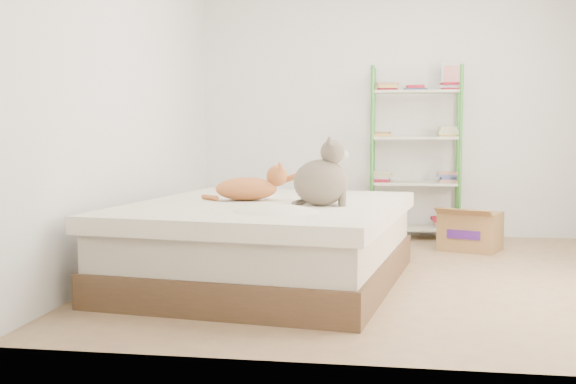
% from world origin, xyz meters
% --- Properties ---
extents(room, '(3.81, 4.21, 2.61)m').
position_xyz_m(room, '(0.00, 0.00, 1.30)').
color(room, tan).
rests_on(room, ground).
extents(bed, '(2.07, 2.45, 0.57)m').
position_xyz_m(bed, '(-0.77, -0.38, 0.29)').
color(bed, '#483520').
rests_on(bed, ground).
extents(orange_cat, '(0.58, 0.41, 0.21)m').
position_xyz_m(orange_cat, '(-0.94, -0.26, 0.68)').
color(orange_cat, '#C66938').
rests_on(orange_cat, bed).
extents(grey_cat, '(0.44, 0.39, 0.45)m').
position_xyz_m(grey_cat, '(-0.37, -0.53, 0.80)').
color(grey_cat, gray).
rests_on(grey_cat, bed).
extents(shelf_unit, '(0.90, 0.36, 1.74)m').
position_xyz_m(shelf_unit, '(0.31, 1.88, 0.86)').
color(shelf_unit, '#3E8E35').
rests_on(shelf_unit, ground).
extents(cardboard_box, '(0.61, 0.62, 0.40)m').
position_xyz_m(cardboard_box, '(0.78, 1.23, 0.18)').
color(cardboard_box, olive).
rests_on(cardboard_box, ground).
extents(white_bin, '(0.44, 0.41, 0.41)m').
position_xyz_m(white_bin, '(-0.91, 1.85, 0.21)').
color(white_bin, white).
rests_on(white_bin, ground).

